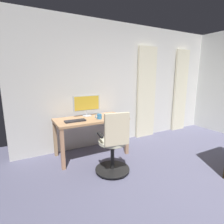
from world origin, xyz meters
name	(u,v)px	position (x,y,z in m)	size (l,w,h in m)	color
back_room_partition	(127,84)	(0.00, -2.70, 1.33)	(5.10, 0.10, 2.66)	silver
curtain_left_panel	(180,91)	(-1.71, -2.59, 1.10)	(0.45, 0.06, 2.20)	beige
curtain_right_panel	(146,93)	(-0.50, -2.59, 1.10)	(0.53, 0.06, 2.20)	beige
desk	(91,123)	(1.12, -2.22, 0.64)	(1.34, 0.66, 0.74)	tan
office_chair	(114,146)	(1.08, -1.41, 0.47)	(0.56, 0.56, 1.02)	black
computer_monitor	(87,104)	(1.12, -2.43, 0.99)	(0.55, 0.18, 0.42)	#B7BCC1
computer_keyboard	(75,121)	(1.46, -2.13, 0.76)	(0.37, 0.14, 0.02)	#232328
computer_mouse	(114,114)	(0.58, -2.28, 0.76)	(0.06, 0.10, 0.04)	#232328
cell_phone_by_monitor	(114,116)	(0.68, -2.11, 0.75)	(0.07, 0.14, 0.01)	#232328
mug_tea	(99,116)	(1.01, -2.09, 0.79)	(0.13, 0.09, 0.10)	teal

